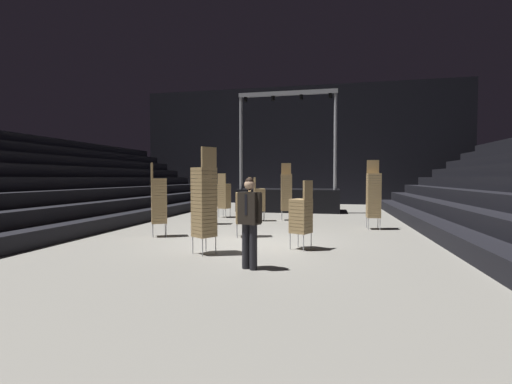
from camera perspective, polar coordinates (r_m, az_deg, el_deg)
ground_plane at (r=10.12m, az=-0.92°, el=-8.11°), size 22.00×30.00×0.10m
arena_end_wall at (r=24.90m, az=6.80°, el=7.40°), size 22.00×0.30×8.00m
bleacher_bank_left at (r=14.79m, az=-31.78°, el=2.04°), size 6.00×24.00×3.60m
stage_riser at (r=19.21m, az=5.27°, el=-0.91°), size 5.27×2.56×6.11m
man_with_tie at (r=6.94m, az=-1.06°, el=-4.03°), size 0.56×0.37×1.78m
chair_stack_front_left at (r=11.19m, az=-15.23°, el=-1.21°), size 0.60×0.60×2.22m
chair_stack_front_right at (r=16.06m, az=-5.09°, el=-0.54°), size 0.55×0.55×1.96m
chair_stack_mid_left at (r=14.68m, az=0.51°, el=-1.13°), size 0.55×0.55×1.79m
chair_stack_mid_right at (r=8.97m, az=7.21°, el=-3.60°), size 0.59×0.59×1.71m
chair_stack_mid_centre at (r=8.40m, az=-8.25°, el=-1.42°), size 0.61×0.61×2.48m
chair_stack_rear_left at (r=13.76m, az=-8.12°, el=-0.50°), size 0.49×0.49×2.22m
chair_stack_rear_right at (r=10.75m, az=-1.99°, el=-2.38°), size 0.55×0.55×1.79m
chair_stack_rear_centre at (r=14.98m, az=4.85°, el=0.06°), size 0.51×0.51×2.39m
chair_stack_aisle_left at (r=12.95m, az=18.20°, el=-0.40°), size 0.47×0.47×2.39m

